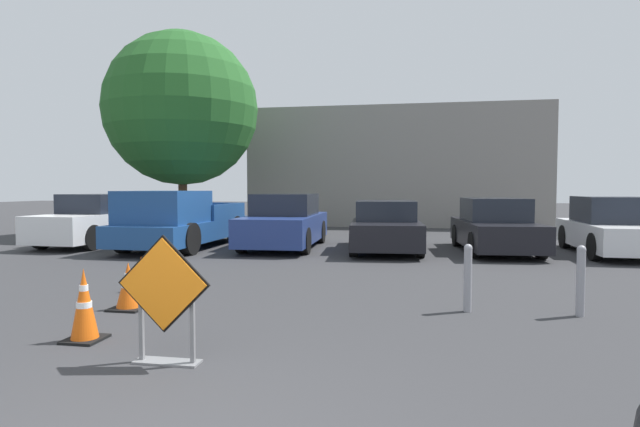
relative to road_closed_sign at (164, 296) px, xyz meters
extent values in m
plane|color=#333335|center=(0.77, 8.14, -0.66)|extent=(96.00, 96.00, 0.00)
cube|color=black|center=(0.00, 0.00, 0.12)|extent=(0.94, 0.02, 0.94)
cube|color=orange|center=(0.00, -0.02, 0.12)|extent=(0.88, 0.02, 0.88)
cube|color=slate|center=(0.00, 0.04, -0.65)|extent=(0.65, 0.20, 0.02)
cube|color=slate|center=(-0.27, 0.04, -0.27)|extent=(0.04, 0.04, 0.78)
cube|color=slate|center=(0.27, 0.04, -0.27)|extent=(0.04, 0.04, 0.78)
cube|color=black|center=(-1.24, 0.55, -0.65)|extent=(0.40, 0.40, 0.03)
cone|color=#EA590F|center=(-1.24, 0.55, -0.24)|extent=(0.29, 0.29, 0.78)
cylinder|color=white|center=(-1.24, 0.55, -0.07)|extent=(0.09, 0.09, 0.07)
cylinder|color=white|center=(-1.24, 0.55, -0.26)|extent=(0.17, 0.17, 0.07)
cube|color=black|center=(-1.56, 1.97, -0.65)|extent=(0.46, 0.46, 0.03)
cone|color=#EA590F|center=(-1.56, 1.97, -0.32)|extent=(0.34, 0.34, 0.63)
cylinder|color=white|center=(-1.56, 1.97, -0.18)|extent=(0.11, 0.11, 0.06)
cylinder|color=white|center=(-1.56, 1.97, -0.33)|extent=(0.19, 0.19, 0.06)
cube|color=black|center=(-2.02, 3.10, -0.65)|extent=(0.43, 0.43, 0.03)
cone|color=#EA590F|center=(-2.02, 3.10, -0.36)|extent=(0.32, 0.32, 0.55)
cylinder|color=white|center=(-2.02, 3.10, -0.24)|extent=(0.10, 0.10, 0.05)
cylinder|color=white|center=(-2.02, 3.10, -0.37)|extent=(0.18, 0.18, 0.05)
cube|color=white|center=(-6.92, 9.19, -0.09)|extent=(1.92, 4.36, 0.76)
cube|color=#1E232D|center=(-6.91, 9.30, 0.58)|extent=(1.61, 2.04, 0.57)
cylinder|color=black|center=(-6.18, 7.83, -0.31)|extent=(0.23, 0.71, 0.70)
cylinder|color=black|center=(-7.77, 7.90, -0.31)|extent=(0.23, 0.71, 0.70)
cylinder|color=black|center=(-6.06, 10.48, -0.31)|extent=(0.23, 0.71, 0.70)
cylinder|color=black|center=(-7.66, 10.55, -0.31)|extent=(0.23, 0.71, 0.70)
cube|color=navy|center=(-4.04, 9.02, -0.16)|extent=(2.10, 5.26, 0.55)
cube|color=navy|center=(-4.06, 7.84, 0.54)|extent=(1.89, 2.12, 0.85)
cube|color=navy|center=(-4.00, 11.26, 0.34)|extent=(1.91, 0.13, 0.45)
cube|color=navy|center=(-3.07, 10.04, 0.34)|extent=(0.14, 2.51, 0.45)
cube|color=navy|center=(-4.98, 10.08, 0.34)|extent=(0.14, 2.51, 0.45)
cylinder|color=black|center=(-3.15, 7.43, -0.25)|extent=(0.25, 0.83, 0.82)
cylinder|color=black|center=(-5.00, 7.47, -0.25)|extent=(0.25, 0.83, 0.82)
cylinder|color=black|center=(-3.09, 10.57, -0.25)|extent=(0.25, 0.83, 0.82)
cylinder|color=black|center=(-4.94, 10.60, -0.25)|extent=(0.25, 0.83, 0.82)
cube|color=navy|center=(-1.17, 9.40, -0.10)|extent=(1.94, 4.37, 0.74)
cube|color=#1E232D|center=(-1.17, 9.51, 0.57)|extent=(1.67, 2.03, 0.60)
cylinder|color=black|center=(-0.29, 8.08, -0.32)|extent=(0.22, 0.70, 0.69)
cylinder|color=black|center=(-1.99, 8.04, -0.32)|extent=(0.22, 0.70, 0.69)
cylinder|color=black|center=(-0.35, 10.76, -0.32)|extent=(0.22, 0.70, 0.69)
cylinder|color=black|center=(-2.05, 10.72, -0.32)|extent=(0.22, 0.70, 0.69)
cube|color=black|center=(1.70, 9.17, -0.15)|extent=(2.02, 4.14, 0.64)
cube|color=#1E232D|center=(1.70, 9.27, 0.43)|extent=(1.67, 1.95, 0.52)
cylinder|color=black|center=(2.60, 7.97, -0.32)|extent=(0.24, 0.70, 0.69)
cylinder|color=black|center=(0.97, 7.87, -0.32)|extent=(0.24, 0.70, 0.69)
cylinder|color=black|center=(2.44, 10.47, -0.32)|extent=(0.24, 0.70, 0.69)
cylinder|color=black|center=(0.81, 10.37, -0.32)|extent=(0.24, 0.70, 0.69)
cube|color=black|center=(4.58, 9.40, -0.16)|extent=(1.98, 4.11, 0.65)
cube|color=#1E232D|center=(4.57, 9.50, 0.47)|extent=(1.63, 1.94, 0.60)
cylinder|color=black|center=(5.45, 8.22, -0.34)|extent=(0.24, 0.65, 0.64)
cylinder|color=black|center=(3.88, 8.11, -0.34)|extent=(0.24, 0.65, 0.64)
cylinder|color=black|center=(5.28, 10.69, -0.34)|extent=(0.24, 0.65, 0.64)
cylinder|color=black|center=(3.71, 10.59, -0.34)|extent=(0.24, 0.65, 0.64)
cube|color=silver|center=(7.45, 9.37, -0.16)|extent=(1.87, 4.08, 0.64)
cube|color=#1E232D|center=(7.46, 9.47, 0.49)|extent=(1.60, 1.90, 0.67)
cylinder|color=black|center=(6.61, 8.14, -0.34)|extent=(0.22, 0.66, 0.65)
cylinder|color=black|center=(8.30, 10.60, -0.34)|extent=(0.22, 0.66, 0.65)
cylinder|color=black|center=(6.68, 10.64, -0.34)|extent=(0.22, 0.66, 0.65)
cylinder|color=gray|center=(3.11, 2.64, -0.22)|extent=(0.11, 0.11, 0.88)
sphere|color=gray|center=(3.11, 2.64, 0.22)|extent=(0.12, 0.12, 0.12)
cylinder|color=gray|center=(4.55, 2.64, -0.22)|extent=(0.11, 0.11, 0.89)
sphere|color=gray|center=(4.55, 2.64, 0.23)|extent=(0.12, 0.12, 0.12)
cube|color=gray|center=(1.69, 19.70, 1.98)|extent=(13.09, 5.00, 5.28)
cylinder|color=#513823|center=(-5.95, 12.95, 0.59)|extent=(0.32, 0.32, 2.51)
sphere|color=#235B23|center=(-5.95, 12.95, 3.94)|extent=(5.58, 5.58, 5.58)
camera|label=1|loc=(2.29, -4.39, 1.03)|focal=28.00mm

